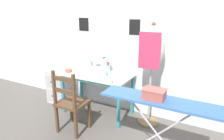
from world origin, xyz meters
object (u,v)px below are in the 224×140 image
object	(u,v)px
filing_cabinet	(62,85)
thread_spool_near_machine	(107,74)
dress_form	(152,52)
ironing_board	(160,104)
fabric_bowl	(69,71)
sewing_machine	(100,65)
wooden_chair	(71,103)
storage_box	(154,94)
scissors	(114,82)

from	to	relation	value
filing_cabinet	thread_spool_near_machine	bearing A→B (deg)	-4.39
dress_form	ironing_board	bearing A→B (deg)	-66.15
filing_cabinet	ironing_board	size ratio (longest dim) A/B	0.50
thread_spool_near_machine	ironing_board	size ratio (longest dim) A/B	0.04
fabric_bowl	sewing_machine	bearing A→B (deg)	28.01
fabric_bowl	wooden_chair	world-z (taller)	wooden_chair
thread_spool_near_machine	storage_box	bearing A→B (deg)	-37.23
fabric_bowl	storage_box	xyz separation A→B (m)	(1.66, -0.61, 0.14)
sewing_machine	ironing_board	bearing A→B (deg)	-33.79
thread_spool_near_machine	ironing_board	xyz separation A→B (m)	(1.05, -0.74, 0.05)
scissors	dress_form	distance (m)	0.69
scissors	filing_cabinet	size ratio (longest dim) A/B	0.19
wooden_chair	filing_cabinet	bearing A→B (deg)	138.90
dress_form	ironing_board	size ratio (longest dim) A/B	1.23
scissors	thread_spool_near_machine	xyz separation A→B (m)	(-0.24, 0.21, 0.02)
wooden_chair	ironing_board	world-z (taller)	wooden_chair
scissors	fabric_bowl	bearing A→B (deg)	176.15
dress_form	thread_spool_near_machine	bearing A→B (deg)	-173.45
sewing_machine	wooden_chair	distance (m)	0.85
sewing_machine	fabric_bowl	size ratio (longest dim) A/B	3.22
sewing_machine	dress_form	world-z (taller)	dress_form
dress_form	ironing_board	xyz separation A→B (m)	(0.36, -0.82, -0.37)
storage_box	dress_form	bearing A→B (deg)	109.82
thread_spool_near_machine	wooden_chair	world-z (taller)	wooden_chair
thread_spool_near_machine	filing_cabinet	world-z (taller)	thread_spool_near_machine
scissors	wooden_chair	bearing A→B (deg)	-135.41
filing_cabinet	scissors	bearing A→B (deg)	-12.49
wooden_chair	filing_cabinet	distance (m)	1.12
fabric_bowl	ironing_board	distance (m)	1.82
sewing_machine	wooden_chair	bearing A→B (deg)	-91.15
thread_spool_near_machine	dress_form	bearing A→B (deg)	6.55
dress_form	storage_box	xyz separation A→B (m)	(0.30, -0.83, -0.27)
dress_form	fabric_bowl	bearing A→B (deg)	-170.61
fabric_bowl	dress_form	bearing A→B (deg)	9.39
fabric_bowl	wooden_chair	distance (m)	0.74
sewing_machine	dress_form	bearing A→B (deg)	-1.44
thread_spool_near_machine	storage_box	distance (m)	1.25
thread_spool_near_machine	dress_form	distance (m)	0.81
dress_form	storage_box	size ratio (longest dim) A/B	6.73
wooden_chair	ironing_board	size ratio (longest dim) A/B	0.74
scissors	storage_box	bearing A→B (deg)	-35.99
filing_cabinet	storage_box	world-z (taller)	storage_box
ironing_board	storage_box	size ratio (longest dim) A/B	5.48
sewing_machine	storage_box	distance (m)	1.47
thread_spool_near_machine	filing_cabinet	bearing A→B (deg)	175.61
ironing_board	scissors	bearing A→B (deg)	146.90
sewing_machine	filing_cabinet	distance (m)	1.00
wooden_chair	storage_box	distance (m)	1.29
fabric_bowl	ironing_board	size ratio (longest dim) A/B	0.09
filing_cabinet	dress_form	world-z (taller)	dress_form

